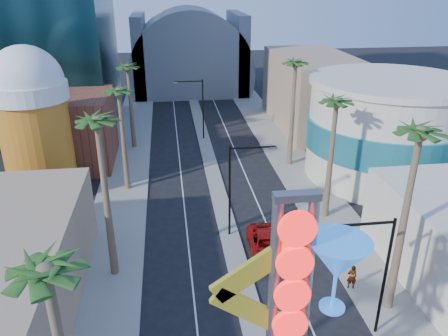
% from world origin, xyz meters
% --- Properties ---
extents(sidewalk_west, '(5.00, 100.00, 0.15)m').
position_xyz_m(sidewalk_west, '(-9.50, 35.00, 0.07)').
color(sidewalk_west, gray).
rests_on(sidewalk_west, ground).
extents(sidewalk_east, '(5.00, 100.00, 0.15)m').
position_xyz_m(sidewalk_east, '(9.50, 35.00, 0.07)').
color(sidewalk_east, gray).
rests_on(sidewalk_east, ground).
extents(median, '(1.60, 84.00, 0.15)m').
position_xyz_m(median, '(0.00, 38.00, 0.07)').
color(median, gray).
rests_on(median, ground).
extents(brick_filler_west, '(10.00, 10.00, 8.00)m').
position_xyz_m(brick_filler_west, '(-16.00, 38.00, 4.00)').
color(brick_filler_west, brown).
rests_on(brick_filler_west, ground).
extents(filler_east, '(10.00, 20.00, 10.00)m').
position_xyz_m(filler_east, '(16.00, 48.00, 5.00)').
color(filler_east, tan).
rests_on(filler_east, ground).
extents(beer_mug, '(7.00, 7.00, 14.50)m').
position_xyz_m(beer_mug, '(-17.00, 30.00, 7.84)').
color(beer_mug, orange).
rests_on(beer_mug, ground).
extents(turquoise_building, '(16.60, 16.60, 10.60)m').
position_xyz_m(turquoise_building, '(18.00, 30.00, 5.25)').
color(turquoise_building, beige).
rests_on(turquoise_building, ground).
extents(canopy, '(22.00, 16.00, 22.00)m').
position_xyz_m(canopy, '(0.00, 72.00, 4.31)').
color(canopy, slate).
rests_on(canopy, ground).
extents(neon_sign, '(6.53, 2.60, 12.55)m').
position_xyz_m(neon_sign, '(0.82, 2.96, 7.31)').
color(neon_sign, gray).
rests_on(neon_sign, ground).
extents(streetlight_0, '(3.79, 0.25, 8.00)m').
position_xyz_m(streetlight_0, '(0.55, 20.00, 4.88)').
color(streetlight_0, black).
rests_on(streetlight_0, ground).
extents(streetlight_1, '(3.79, 0.25, 8.00)m').
position_xyz_m(streetlight_1, '(-0.55, 44.00, 4.88)').
color(streetlight_1, black).
rests_on(streetlight_1, ground).
extents(streetlight_2, '(3.45, 0.25, 8.00)m').
position_xyz_m(streetlight_2, '(6.72, 8.00, 4.83)').
color(streetlight_2, black).
rests_on(streetlight_2, ground).
extents(palm_0, '(2.40, 2.40, 11.70)m').
position_xyz_m(palm_0, '(-9.00, 2.00, 9.93)').
color(palm_0, brown).
rests_on(palm_0, ground).
extents(palm_1, '(2.40, 2.40, 12.70)m').
position_xyz_m(palm_1, '(-9.00, 16.00, 10.82)').
color(palm_1, brown).
rests_on(palm_1, ground).
extents(palm_2, '(2.40, 2.40, 11.20)m').
position_xyz_m(palm_2, '(-9.00, 30.00, 9.48)').
color(palm_2, brown).
rests_on(palm_2, ground).
extents(palm_3, '(2.40, 2.40, 11.20)m').
position_xyz_m(palm_3, '(-9.00, 42.00, 9.48)').
color(palm_3, brown).
rests_on(palm_3, ground).
extents(palm_5, '(2.40, 2.40, 13.20)m').
position_xyz_m(palm_5, '(9.00, 10.00, 11.27)').
color(palm_5, brown).
rests_on(palm_5, ground).
extents(palm_6, '(2.40, 2.40, 11.70)m').
position_xyz_m(palm_6, '(9.00, 22.00, 9.93)').
color(palm_6, brown).
rests_on(palm_6, ground).
extents(palm_7, '(2.40, 2.40, 12.70)m').
position_xyz_m(palm_7, '(9.00, 34.00, 10.82)').
color(palm_7, brown).
rests_on(palm_7, ground).
extents(red_pickup, '(3.22, 6.16, 1.66)m').
position_xyz_m(red_pickup, '(2.52, 16.90, 0.83)').
color(red_pickup, '#AD110D').
rests_on(red_pickup, ground).
extents(pedestrian_a, '(0.73, 0.54, 1.85)m').
position_xyz_m(pedestrian_a, '(7.30, 12.06, 1.08)').
color(pedestrian_a, gray).
rests_on(pedestrian_a, sidewalk_east).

